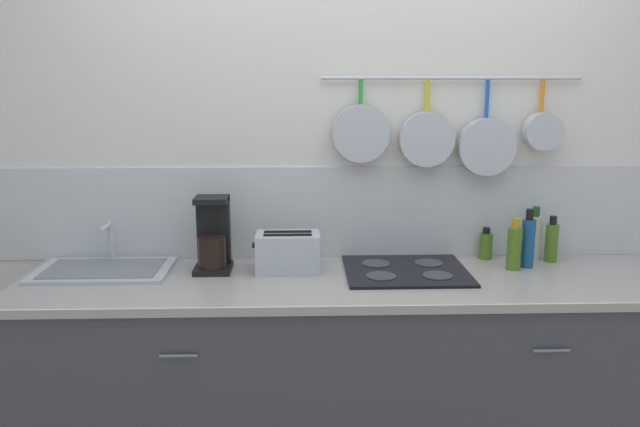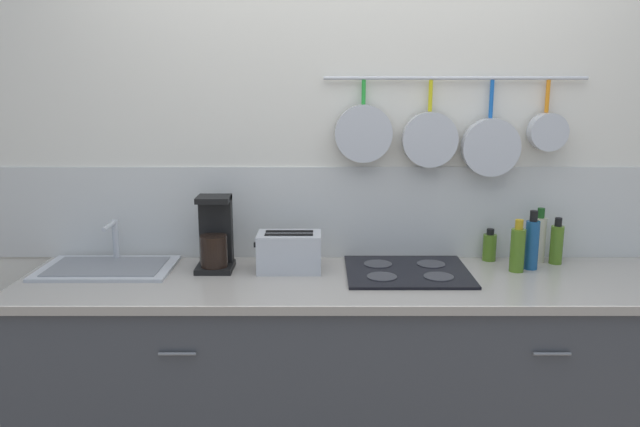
% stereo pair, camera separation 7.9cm
% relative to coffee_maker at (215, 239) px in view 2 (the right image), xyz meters
% --- Properties ---
extents(wall_back, '(7.20, 0.15, 2.60)m').
position_rel_coffee_maker_xyz_m(wall_back, '(0.63, 0.22, 0.25)').
color(wall_back, silver).
rests_on(wall_back, ground_plane).
extents(cabinet_base, '(2.79, 0.63, 0.85)m').
position_rel_coffee_maker_xyz_m(cabinet_base, '(0.62, -0.15, -0.59)').
color(cabinet_base, '#3F4247').
rests_on(cabinet_base, ground_plane).
extents(countertop, '(2.83, 0.65, 0.03)m').
position_rel_coffee_maker_xyz_m(countertop, '(0.62, -0.15, -0.15)').
color(countertop, '#A59E93').
rests_on(countertop, cabinet_base).
extents(sink_basin, '(0.57, 0.36, 0.19)m').
position_rel_coffee_maker_xyz_m(sink_basin, '(-0.47, -0.01, -0.12)').
color(sink_basin, '#B7BABF').
rests_on(sink_basin, countertop).
extents(coffee_maker, '(0.16, 0.17, 0.32)m').
position_rel_coffee_maker_xyz_m(coffee_maker, '(0.00, 0.00, 0.00)').
color(coffee_maker, black).
rests_on(coffee_maker, countertop).
extents(toaster, '(0.29, 0.17, 0.17)m').
position_rel_coffee_maker_xyz_m(toaster, '(0.32, -0.03, -0.05)').
color(toaster, '#B7BABF').
rests_on(toaster, countertop).
extents(cooktop, '(0.52, 0.45, 0.01)m').
position_rel_coffee_maker_xyz_m(cooktop, '(0.83, -0.06, -0.13)').
color(cooktop, black).
rests_on(cooktop, countertop).
extents(bottle_dish_soap, '(0.06, 0.06, 0.15)m').
position_rel_coffee_maker_xyz_m(bottle_dish_soap, '(1.23, 0.13, -0.07)').
color(bottle_dish_soap, '#4C721E').
rests_on(bottle_dish_soap, countertop).
extents(bottle_sesame_oil, '(0.06, 0.06, 0.23)m').
position_rel_coffee_maker_xyz_m(bottle_sesame_oil, '(1.30, -0.04, -0.03)').
color(bottle_sesame_oil, '#4C721E').
rests_on(bottle_sesame_oil, countertop).
extents(bottle_hot_sauce, '(0.06, 0.06, 0.26)m').
position_rel_coffee_maker_xyz_m(bottle_hot_sauce, '(1.37, -0.00, -0.02)').
color(bottle_hot_sauce, navy).
rests_on(bottle_hot_sauce, countertop).
extents(bottle_olive_oil, '(0.06, 0.06, 0.25)m').
position_rel_coffee_maker_xyz_m(bottle_olive_oil, '(1.45, 0.11, -0.02)').
color(bottle_olive_oil, '#BFB799').
rests_on(bottle_olive_oil, countertop).
extents(bottle_cooking_wine, '(0.06, 0.06, 0.21)m').
position_rel_coffee_maker_xyz_m(bottle_cooking_wine, '(1.51, 0.08, -0.04)').
color(bottle_cooking_wine, '#4C721E').
rests_on(bottle_cooking_wine, countertop).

